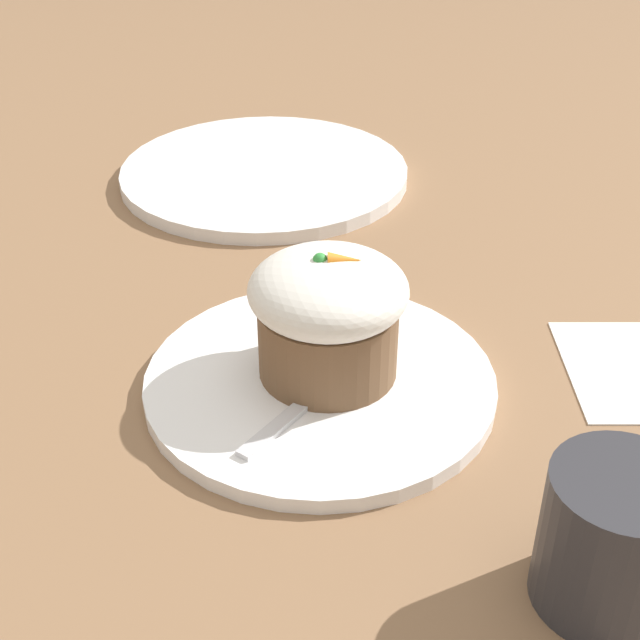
# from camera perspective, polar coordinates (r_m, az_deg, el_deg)

# --- Properties ---
(ground_plane) EXTENTS (4.00, 4.00, 0.00)m
(ground_plane) POSITION_cam_1_polar(r_m,az_deg,el_deg) (0.62, -0.50, -4.40)
(ground_plane) COLOR #846042
(dessert_plate) EXTENTS (0.24, 0.24, 0.01)m
(dessert_plate) POSITION_cam_1_polar(r_m,az_deg,el_deg) (0.62, -0.50, -3.98)
(dessert_plate) COLOR white
(dessert_plate) RESTS_ON ground_plane
(carrot_cake) EXTENTS (0.11, 0.11, 0.09)m
(carrot_cake) POSITION_cam_1_polar(r_m,az_deg,el_deg) (0.59, 0.00, 0.43)
(carrot_cake) COLOR brown
(carrot_cake) RESTS_ON dessert_plate
(spoon) EXTENTS (0.08, 0.10, 0.01)m
(spoon) POSITION_cam_1_polar(r_m,az_deg,el_deg) (0.59, -0.96, -4.82)
(spoon) COLOR silver
(spoon) RESTS_ON dessert_plate
(coffee_cup) EXTENTS (0.10, 0.07, 0.08)m
(coffee_cup) POSITION_cam_1_polar(r_m,az_deg,el_deg) (0.48, 17.85, -13.25)
(coffee_cup) COLOR #2D2D33
(coffee_cup) RESTS_ON ground_plane
(side_plate) EXTENTS (0.29, 0.29, 0.01)m
(side_plate) POSITION_cam_1_polar(r_m,az_deg,el_deg) (0.92, -3.97, 9.37)
(side_plate) COLOR white
(side_plate) RESTS_ON ground_plane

